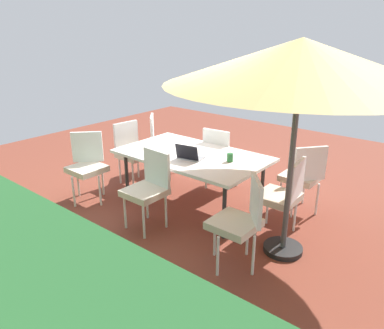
{
  "coord_description": "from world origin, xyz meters",
  "views": [
    {
      "loc": [
        -3.06,
        3.71,
        2.39
      ],
      "look_at": [
        0.0,
        0.0,
        0.61
      ],
      "focal_mm": 34.93,
      "sensor_mm": 36.0,
      "label": 1
    }
  ],
  "objects_px": {
    "dining_table": "(192,157)",
    "laptop": "(189,156)",
    "chair_east": "(132,150)",
    "patio_umbrella": "(301,63)",
    "chair_south": "(221,155)",
    "chair_northwest": "(241,218)",
    "cup": "(230,157)",
    "chair_west": "(283,194)",
    "chair_north": "(148,186)",
    "chair_southwest": "(303,174)",
    "chair_northeast": "(87,163)",
    "chair_southeast": "(161,140)"
  },
  "relations": [
    {
      "from": "chair_southeast",
      "to": "cup",
      "type": "bearing_deg",
      "value": -152.84
    },
    {
      "from": "dining_table",
      "to": "chair_northeast",
      "type": "bearing_deg",
      "value": 31.53
    },
    {
      "from": "laptop",
      "to": "chair_southwest",
      "type": "bearing_deg",
      "value": -150.68
    },
    {
      "from": "chair_southeast",
      "to": "cup",
      "type": "xyz_separation_m",
      "value": [
        -1.88,
        0.68,
        0.27
      ]
    },
    {
      "from": "patio_umbrella",
      "to": "laptop",
      "type": "xyz_separation_m",
      "value": [
        1.42,
        -0.05,
        -1.26
      ]
    },
    {
      "from": "chair_east",
      "to": "cup",
      "type": "height_order",
      "value": "chair_east"
    },
    {
      "from": "chair_northwest",
      "to": "cup",
      "type": "bearing_deg",
      "value": 178.98
    },
    {
      "from": "chair_north",
      "to": "chair_west",
      "type": "distance_m",
      "value": 1.62
    },
    {
      "from": "chair_northwest",
      "to": "chair_southeast",
      "type": "relative_size",
      "value": 1.0
    },
    {
      "from": "chair_southwest",
      "to": "cup",
      "type": "xyz_separation_m",
      "value": [
        0.7,
        0.7,
        0.27
      ]
    },
    {
      "from": "dining_table",
      "to": "chair_north",
      "type": "bearing_deg",
      "value": 87.48
    },
    {
      "from": "chair_west",
      "to": "laptop",
      "type": "relative_size",
      "value": 2.73
    },
    {
      "from": "chair_northeast",
      "to": "chair_west",
      "type": "distance_m",
      "value": 2.77
    },
    {
      "from": "cup",
      "to": "chair_northwest",
      "type": "bearing_deg",
      "value": 130.05
    },
    {
      "from": "chair_south",
      "to": "chair_northeast",
      "type": "bearing_deg",
      "value": 44.68
    },
    {
      "from": "chair_northwest",
      "to": "chair_south",
      "type": "distance_m",
      "value": 2.0
    },
    {
      "from": "patio_umbrella",
      "to": "chair_northeast",
      "type": "height_order",
      "value": "patio_umbrella"
    },
    {
      "from": "chair_north",
      "to": "chair_west",
      "type": "xyz_separation_m",
      "value": [
        -1.38,
        -0.85,
        0.0
      ]
    },
    {
      "from": "chair_west",
      "to": "laptop",
      "type": "height_order",
      "value": "laptop"
    },
    {
      "from": "chair_west",
      "to": "cup",
      "type": "distance_m",
      "value": 0.82
    },
    {
      "from": "chair_northwest",
      "to": "cup",
      "type": "relative_size",
      "value": 8.97
    },
    {
      "from": "chair_northwest",
      "to": "chair_west",
      "type": "distance_m",
      "value": 0.84
    },
    {
      "from": "patio_umbrella",
      "to": "cup",
      "type": "distance_m",
      "value": 1.61
    },
    {
      "from": "chair_south",
      "to": "chair_northwest",
      "type": "bearing_deg",
      "value": 125.66
    },
    {
      "from": "patio_umbrella",
      "to": "chair_northwest",
      "type": "bearing_deg",
      "value": 65.01
    },
    {
      "from": "chair_north",
      "to": "chair_east",
      "type": "bearing_deg",
      "value": 149.16
    },
    {
      "from": "chair_northwest",
      "to": "laptop",
      "type": "xyz_separation_m",
      "value": [
        1.17,
        -0.59,
        0.26
      ]
    },
    {
      "from": "chair_east",
      "to": "cup",
      "type": "distance_m",
      "value": 1.85
    },
    {
      "from": "chair_east",
      "to": "cup",
      "type": "bearing_deg",
      "value": -82.45
    },
    {
      "from": "laptop",
      "to": "patio_umbrella",
      "type": "bearing_deg",
      "value": 167.39
    },
    {
      "from": "chair_north",
      "to": "chair_south",
      "type": "relative_size",
      "value": 1.0
    },
    {
      "from": "chair_south",
      "to": "chair_east",
      "type": "bearing_deg",
      "value": 23.4
    },
    {
      "from": "chair_southwest",
      "to": "chair_south",
      "type": "distance_m",
      "value": 1.31
    },
    {
      "from": "chair_northeast",
      "to": "chair_south",
      "type": "xyz_separation_m",
      "value": [
        -1.26,
        -1.52,
        0.0
      ]
    },
    {
      "from": "chair_east",
      "to": "chair_southwest",
      "type": "distance_m",
      "value": 2.64
    },
    {
      "from": "chair_west",
      "to": "laptop",
      "type": "xyz_separation_m",
      "value": [
        1.23,
        0.24,
        0.26
      ]
    },
    {
      "from": "laptop",
      "to": "chair_east",
      "type": "bearing_deg",
      "value": -19.95
    },
    {
      "from": "chair_southwest",
      "to": "chair_south",
      "type": "xyz_separation_m",
      "value": [
        1.31,
        0.05,
        0.0
      ]
    },
    {
      "from": "chair_east",
      "to": "patio_umbrella",
      "type": "bearing_deg",
      "value": -89.32
    },
    {
      "from": "patio_umbrella",
      "to": "chair_northwest",
      "type": "distance_m",
      "value": 1.63
    },
    {
      "from": "dining_table",
      "to": "patio_umbrella",
      "type": "relative_size",
      "value": 0.76
    },
    {
      "from": "chair_southeast",
      "to": "cup",
      "type": "height_order",
      "value": "chair_southeast"
    },
    {
      "from": "laptop",
      "to": "cup",
      "type": "relative_size",
      "value": 3.29
    },
    {
      "from": "dining_table",
      "to": "laptop",
      "type": "xyz_separation_m",
      "value": [
        -0.11,
        0.19,
        0.09
      ]
    },
    {
      "from": "dining_table",
      "to": "chair_west",
      "type": "relative_size",
      "value": 2.06
    },
    {
      "from": "dining_table",
      "to": "chair_northeast",
      "type": "relative_size",
      "value": 2.06
    },
    {
      "from": "chair_northwest",
      "to": "chair_northeast",
      "type": "distance_m",
      "value": 2.58
    },
    {
      "from": "patio_umbrella",
      "to": "chair_southwest",
      "type": "distance_m",
      "value": 1.85
    },
    {
      "from": "dining_table",
      "to": "chair_southwest",
      "type": "height_order",
      "value": "chair_southwest"
    },
    {
      "from": "dining_table",
      "to": "chair_west",
      "type": "xyz_separation_m",
      "value": [
        -1.34,
        -0.05,
        -0.17
      ]
    }
  ]
}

